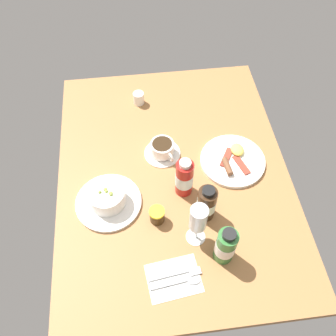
# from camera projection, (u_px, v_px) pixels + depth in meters

# --- Properties ---
(ground_plane) EXTENTS (1.10, 0.84, 0.03)m
(ground_plane) POSITION_uv_depth(u_px,v_px,m) (173.00, 174.00, 1.34)
(ground_plane) COLOR #9E6B3D
(porridge_bowl) EXTENTS (0.23, 0.23, 0.08)m
(porridge_bowl) POSITION_uv_depth(u_px,v_px,m) (108.00, 198.00, 1.22)
(porridge_bowl) COLOR white
(porridge_bowl) RESTS_ON ground_plane
(cutlery_setting) EXTENTS (0.14, 0.17, 0.01)m
(cutlery_setting) POSITION_uv_depth(u_px,v_px,m) (175.00, 278.00, 1.10)
(cutlery_setting) COLOR white
(cutlery_setting) RESTS_ON ground_plane
(coffee_cup) EXTENTS (0.14, 0.14, 0.06)m
(coffee_cup) POSITION_uv_depth(u_px,v_px,m) (162.00, 149.00, 1.35)
(coffee_cup) COLOR white
(coffee_cup) RESTS_ON ground_plane
(creamer_jug) EXTENTS (0.04, 0.05, 0.06)m
(creamer_jug) POSITION_uv_depth(u_px,v_px,m) (139.00, 98.00, 1.51)
(creamer_jug) COLOR white
(creamer_jug) RESTS_ON ground_plane
(wine_glass) EXTENTS (0.06, 0.06, 0.18)m
(wine_glass) POSITION_uv_depth(u_px,v_px,m) (198.00, 220.00, 1.08)
(wine_glass) COLOR white
(wine_glass) RESTS_ON ground_plane
(jam_jar) EXTENTS (0.05, 0.05, 0.06)m
(jam_jar) POSITION_uv_depth(u_px,v_px,m) (157.00, 215.00, 1.19)
(jam_jar) COLOR #3D2711
(jam_jar) RESTS_ON ground_plane
(sauce_bottle_brown) EXTENTS (0.06, 0.06, 0.15)m
(sauce_bottle_brown) POSITION_uv_depth(u_px,v_px,m) (206.00, 203.00, 1.17)
(sauce_bottle_brown) COLOR #382314
(sauce_bottle_brown) RESTS_ON ground_plane
(sauce_bottle_red) EXTENTS (0.06, 0.06, 0.17)m
(sauce_bottle_red) POSITION_uv_depth(u_px,v_px,m) (184.00, 178.00, 1.22)
(sauce_bottle_red) COLOR #B21E19
(sauce_bottle_red) RESTS_ON ground_plane
(sauce_bottle_green) EXTENTS (0.06, 0.06, 0.16)m
(sauce_bottle_green) POSITION_uv_depth(u_px,v_px,m) (226.00, 246.00, 1.08)
(sauce_bottle_green) COLOR #337233
(sauce_bottle_green) RESTS_ON ground_plane
(breakfast_plate) EXTENTS (0.24, 0.24, 0.04)m
(breakfast_plate) POSITION_uv_depth(u_px,v_px,m) (233.00, 160.00, 1.34)
(breakfast_plate) COLOR white
(breakfast_plate) RESTS_ON ground_plane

